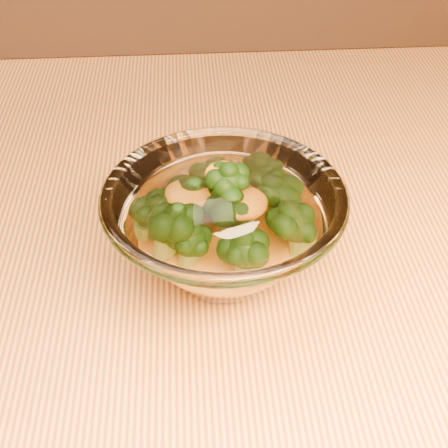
{
  "coord_description": "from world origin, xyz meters",
  "views": [
    {
      "loc": [
        0.07,
        -0.38,
        1.12
      ],
      "look_at": [
        0.09,
        -0.01,
        0.8
      ],
      "focal_mm": 50.0,
      "sensor_mm": 36.0,
      "label": 1
    }
  ],
  "objects": [
    {
      "name": "broccoli_heap",
      "position": [
        0.1,
        0.0,
        0.8
      ],
      "size": [
        0.14,
        0.12,
        0.07
      ],
      "color": "black",
      "rests_on": "cheese_sauce"
    },
    {
      "name": "cheese_sauce",
      "position": [
        0.09,
        -0.01,
        0.78
      ],
      "size": [
        0.09,
        0.09,
        0.03
      ],
      "primitive_type": "ellipsoid",
      "color": "orange",
      "rests_on": "glass_bowl"
    },
    {
      "name": "table",
      "position": [
        0.0,
        0.0,
        0.65
      ],
      "size": [
        1.2,
        0.8,
        0.75
      ],
      "color": "gold",
      "rests_on": "ground"
    },
    {
      "name": "glass_bowl",
      "position": [
        0.09,
        -0.01,
        0.79
      ],
      "size": [
        0.19,
        0.19,
        0.08
      ],
      "color": "white",
      "rests_on": "table"
    }
  ]
}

